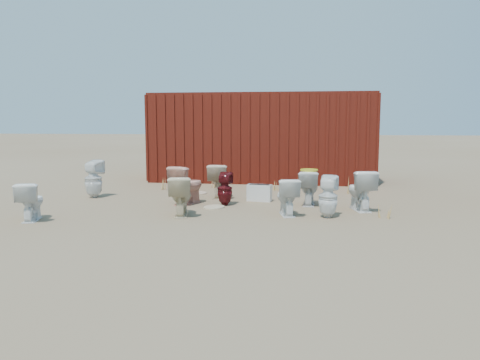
# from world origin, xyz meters

# --- Properties ---
(ground) EXTENTS (100.00, 100.00, 0.00)m
(ground) POSITION_xyz_m (0.00, 0.00, 0.00)
(ground) COLOR brown
(ground) RESTS_ON ground
(shipping_container) EXTENTS (6.00, 2.40, 2.40)m
(shipping_container) POSITION_xyz_m (0.00, 5.20, 1.20)
(shipping_container) COLOR #4E130D
(shipping_container) RESTS_ON ground
(toilet_front_a) EXTENTS (0.52, 0.71, 0.65)m
(toilet_front_a) POSITION_xyz_m (-3.31, -0.94, 0.32)
(toilet_front_a) COLOR white
(toilet_front_a) RESTS_ON ground
(toilet_front_pink) EXTENTS (0.70, 0.87, 0.77)m
(toilet_front_pink) POSITION_xyz_m (-1.12, 0.96, 0.39)
(toilet_front_pink) COLOR #DE9880
(toilet_front_pink) RESTS_ON ground
(toilet_front_c) EXTENTS (0.51, 0.72, 0.66)m
(toilet_front_c) POSITION_xyz_m (0.90, 0.11, 0.33)
(toilet_front_c) COLOR white
(toilet_front_c) RESTS_ON ground
(toilet_front_maroon) EXTENTS (0.31, 0.31, 0.66)m
(toilet_front_maroon) POSITION_xyz_m (-0.35, 0.91, 0.33)
(toilet_front_maroon) COLOR #510E11
(toilet_front_maroon) RESTS_ON ground
(toilet_front_e) EXTENTS (0.58, 0.82, 0.76)m
(toilet_front_e) POSITION_xyz_m (2.24, 0.77, 0.38)
(toilet_front_e) COLOR white
(toilet_front_e) RESTS_ON ground
(toilet_back_a) EXTENTS (0.44, 0.45, 0.82)m
(toilet_back_a) POSITION_xyz_m (-3.33, 1.44, 0.41)
(toilet_back_a) COLOR white
(toilet_back_a) RESTS_ON ground
(toilet_back_beige_left) EXTENTS (0.52, 0.75, 0.71)m
(toilet_back_beige_left) POSITION_xyz_m (-0.94, -0.19, 0.35)
(toilet_back_beige_left) COLOR beige
(toilet_back_beige_left) RESTS_ON ground
(toilet_back_beige_right) EXTENTS (0.44, 0.74, 0.74)m
(toilet_back_beige_right) POSITION_xyz_m (-0.61, 1.79, 0.37)
(toilet_back_beige_right) COLOR beige
(toilet_back_beige_right) RESTS_ON ground
(toilet_back_yellowlid) EXTENTS (0.42, 0.69, 0.69)m
(toilet_back_yellowlid) POSITION_xyz_m (1.29, 1.19, 0.34)
(toilet_back_yellowlid) COLOR silver
(toilet_back_yellowlid) RESTS_ON ground
(toilet_back_e) EXTENTS (0.39, 0.40, 0.73)m
(toilet_back_e) POSITION_xyz_m (1.61, -0.00, 0.36)
(toilet_back_e) COLOR white
(toilet_back_e) RESTS_ON ground
(yellow_lid) EXTENTS (0.35, 0.43, 0.02)m
(yellow_lid) POSITION_xyz_m (1.29, 1.19, 0.70)
(yellow_lid) COLOR gold
(yellow_lid) RESTS_ON toilet_back_yellowlid
(loose_tank) EXTENTS (0.53, 0.28, 0.35)m
(loose_tank) POSITION_xyz_m (0.28, 1.50, 0.17)
(loose_tank) COLOR silver
(loose_tank) RESTS_ON ground
(loose_lid_near) EXTENTS (0.49, 0.57, 0.02)m
(loose_lid_near) POSITION_xyz_m (-0.51, 0.62, 0.01)
(loose_lid_near) COLOR beige
(loose_lid_near) RESTS_ON ground
(loose_lid_far) EXTENTS (0.48, 0.55, 0.02)m
(loose_lid_far) POSITION_xyz_m (-1.20, 2.34, 0.01)
(loose_lid_far) COLOR #CDB394
(loose_lid_far) RESTS_ON ground
(weed_clump_a) EXTENTS (0.36, 0.36, 0.28)m
(weed_clump_a) POSITION_xyz_m (-2.04, 2.67, 0.14)
(weed_clump_a) COLOR #B28947
(weed_clump_a) RESTS_ON ground
(weed_clump_b) EXTENTS (0.32, 0.32, 0.27)m
(weed_clump_b) POSITION_xyz_m (0.52, 2.96, 0.13)
(weed_clump_b) COLOR #B28947
(weed_clump_b) RESTS_ON ground
(weed_clump_c) EXTENTS (0.36, 0.36, 0.37)m
(weed_clump_c) POSITION_xyz_m (2.38, 2.81, 0.18)
(weed_clump_c) COLOR #B28947
(weed_clump_c) RESTS_ON ground
(weed_clump_d) EXTENTS (0.30, 0.30, 0.26)m
(weed_clump_d) POSITION_xyz_m (-0.99, 3.36, 0.13)
(weed_clump_d) COLOR #B28947
(weed_clump_d) RESTS_ON ground
(weed_clump_e) EXTENTS (0.34, 0.34, 0.28)m
(weed_clump_e) POSITION_xyz_m (1.12, 3.50, 0.14)
(weed_clump_e) COLOR #B28947
(weed_clump_e) RESTS_ON ground
(weed_clump_f) EXTENTS (0.28, 0.28, 0.24)m
(weed_clump_f) POSITION_xyz_m (2.61, 0.08, 0.12)
(weed_clump_f) COLOR #B28947
(weed_clump_f) RESTS_ON ground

